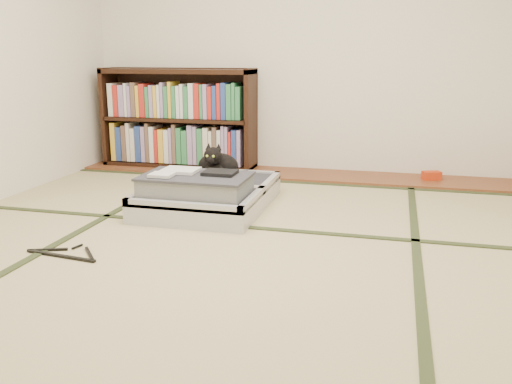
# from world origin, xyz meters

# --- Properties ---
(floor) EXTENTS (4.50, 4.50, 0.00)m
(floor) POSITION_xyz_m (0.00, 0.00, 0.00)
(floor) COLOR tan
(floor) RESTS_ON ground
(wood_strip) EXTENTS (4.00, 0.50, 0.02)m
(wood_strip) POSITION_xyz_m (0.00, 2.00, 0.01)
(wood_strip) COLOR brown
(wood_strip) RESTS_ON ground
(red_item) EXTENTS (0.17, 0.14, 0.07)m
(red_item) POSITION_xyz_m (1.17, 2.03, 0.06)
(red_item) COLOR red
(red_item) RESTS_ON wood_strip
(tatami_borders) EXTENTS (4.00, 4.50, 0.01)m
(tatami_borders) POSITION_xyz_m (0.00, 0.49, 0.00)
(tatami_borders) COLOR #2D381E
(tatami_borders) RESTS_ON ground
(bookcase) EXTENTS (1.46, 0.33, 0.94)m
(bookcase) POSITION_xyz_m (-1.15, 2.07, 0.45)
(bookcase) COLOR black
(bookcase) RESTS_ON wood_strip
(suitcase) EXTENTS (0.80, 1.07, 0.32)m
(suitcase) POSITION_xyz_m (-0.41, 0.75, 0.11)
(suitcase) COLOR #B7B7BC
(suitcase) RESTS_ON floor
(cat) EXTENTS (0.36, 0.36, 0.29)m
(cat) POSITION_xyz_m (-0.43, 1.04, 0.26)
(cat) COLOR black
(cat) RESTS_ON suitcase
(cable_coil) EXTENTS (0.11, 0.11, 0.03)m
(cable_coil) POSITION_xyz_m (-0.25, 1.07, 0.17)
(cable_coil) COLOR white
(cable_coil) RESTS_ON suitcase
(hanger) EXTENTS (0.45, 0.23, 0.01)m
(hanger) POSITION_xyz_m (-0.85, -0.31, 0.01)
(hanger) COLOR black
(hanger) RESTS_ON floor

